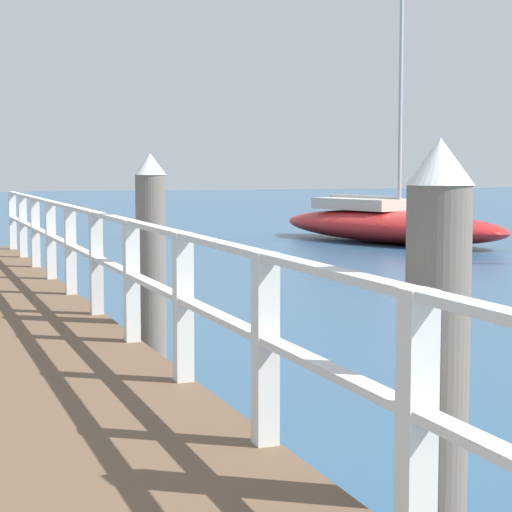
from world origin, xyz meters
TOP-DOWN VIEW (x-y plane):
  - pier_railing at (1.15, 9.68)m, footprint 0.12×17.89m
  - dock_piling_near at (1.53, 4.54)m, footprint 0.29×0.29m
  - dock_piling_far at (1.53, 9.75)m, footprint 0.29×0.29m
  - boat_1 at (11.37, 24.00)m, footprint 4.69×8.19m

SIDE VIEW (x-z plane):
  - boat_1 at x=11.37m, z-range -4.04..5.00m
  - dock_piling_near at x=1.53m, z-range 0.01..2.14m
  - dock_piling_far at x=1.53m, z-range 0.01..2.14m
  - pier_railing at x=1.15m, z-range 0.66..1.68m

